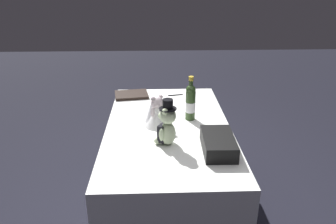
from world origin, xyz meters
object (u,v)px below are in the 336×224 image
object	(u,v)px
teddy_bear_groom	(167,125)
champagne_bottle	(190,102)
signing_pen	(175,95)
gift_case_black	(218,143)
teddy_bear_bride	(156,113)
guestbook	(131,95)

from	to	relation	value
teddy_bear_groom	champagne_bottle	world-z (taller)	champagne_bottle
signing_pen	gift_case_black	xyz separation A→B (m)	(-0.98, -0.21, 0.04)
champagne_bottle	signing_pen	bearing A→B (deg)	9.31
signing_pen	gift_case_black	distance (m)	1.00
teddy_bear_groom	gift_case_black	xyz separation A→B (m)	(-0.10, -0.31, -0.08)
teddy_bear_bride	champagne_bottle	size ratio (longest dim) A/B	0.71
champagne_bottle	guestbook	world-z (taller)	champagne_bottle
champagne_bottle	gift_case_black	xyz separation A→B (m)	(-0.47, -0.12, -0.09)
champagne_bottle	gift_case_black	world-z (taller)	champagne_bottle
teddy_bear_groom	guestbook	distance (m)	0.93
teddy_bear_bride	guestbook	world-z (taller)	teddy_bear_bride
signing_pen	gift_case_black	bearing A→B (deg)	-168.10
signing_pen	gift_case_black	size ratio (longest dim) A/B	0.41
teddy_bear_bride	guestbook	xyz separation A→B (m)	(0.60, 0.21, -0.08)
teddy_bear_groom	guestbook	xyz separation A→B (m)	(0.88, 0.28, -0.11)
teddy_bear_groom	teddy_bear_bride	distance (m)	0.29
champagne_bottle	signing_pen	xyz separation A→B (m)	(0.51, 0.08, -0.13)
guestbook	champagne_bottle	bearing A→B (deg)	-145.52
gift_case_black	teddy_bear_groom	bearing A→B (deg)	72.45
teddy_bear_groom	gift_case_black	distance (m)	0.33
champagne_bottle	signing_pen	size ratio (longest dim) A/B	2.36
champagne_bottle	guestbook	size ratio (longest dim) A/B	1.16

